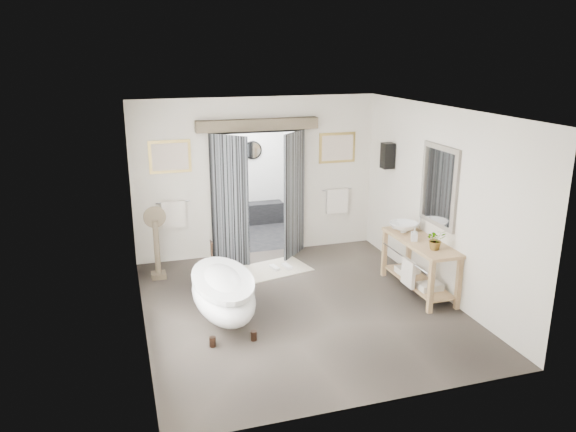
# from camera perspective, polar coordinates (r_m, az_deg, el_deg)

# --- Properties ---
(ground_plane) EXTENTS (5.00, 5.00, 0.00)m
(ground_plane) POSITION_cam_1_polar(r_m,az_deg,el_deg) (8.49, 1.21, -9.23)
(ground_plane) COLOR brown
(room_shell) EXTENTS (4.52, 5.02, 2.91)m
(room_shell) POSITION_cam_1_polar(r_m,az_deg,el_deg) (7.73, 1.36, 2.82)
(room_shell) COLOR beige
(room_shell) RESTS_ON ground_plane
(shower_room) EXTENTS (2.22, 2.01, 2.51)m
(shower_room) POSITION_cam_1_polar(r_m,az_deg,el_deg) (11.83, -4.87, 2.88)
(shower_room) COLOR black
(shower_room) RESTS_ON ground_plane
(back_wall_dressing) EXTENTS (3.82, 0.71, 2.52)m
(back_wall_dressing) POSITION_cam_1_polar(r_m,az_deg,el_deg) (10.09, -2.89, 4.37)
(back_wall_dressing) COLOR black
(back_wall_dressing) RESTS_ON ground_plane
(clawfoot_tub) EXTENTS (0.83, 1.86, 0.91)m
(clawfoot_tub) POSITION_cam_1_polar(r_m,az_deg,el_deg) (7.95, -6.63, -7.68)
(clawfoot_tub) COLOR #311F16
(clawfoot_tub) RESTS_ON ground_plane
(vanity) EXTENTS (0.57, 1.60, 0.85)m
(vanity) POSITION_cam_1_polar(r_m,az_deg,el_deg) (9.04, 13.11, -4.53)
(vanity) COLOR tan
(vanity) RESTS_ON ground_plane
(pedestal_mirror) EXTENTS (0.37, 0.24, 1.25)m
(pedestal_mirror) POSITION_cam_1_polar(r_m,az_deg,el_deg) (9.58, -13.19, -3.14)
(pedestal_mirror) COLOR brown
(pedestal_mirror) RESTS_ON ground_plane
(rug) EXTENTS (1.35, 1.05, 0.01)m
(rug) POSITION_cam_1_polar(r_m,az_deg,el_deg) (9.85, -1.49, -5.40)
(rug) COLOR beige
(rug) RESTS_ON ground_plane
(slippers) EXTENTS (0.38, 0.26, 0.05)m
(slippers) POSITION_cam_1_polar(r_m,az_deg,el_deg) (9.86, -0.74, -5.19)
(slippers) COLOR white
(slippers) RESTS_ON rug
(basin) EXTENTS (0.62, 0.62, 0.16)m
(basin) POSITION_cam_1_polar(r_m,az_deg,el_deg) (9.26, 11.68, -1.14)
(basin) COLOR white
(basin) RESTS_ON vanity
(plant) EXTENTS (0.32, 0.29, 0.31)m
(plant) POSITION_cam_1_polar(r_m,az_deg,el_deg) (8.56, 14.78, -2.31)
(plant) COLOR gray
(plant) RESTS_ON vanity
(soap_bottle_a) EXTENTS (0.12, 0.13, 0.21)m
(soap_bottle_a) POSITION_cam_1_polar(r_m,az_deg,el_deg) (8.87, 12.72, -1.84)
(soap_bottle_a) COLOR gray
(soap_bottle_a) RESTS_ON vanity
(soap_bottle_b) EXTENTS (0.17, 0.17, 0.17)m
(soap_bottle_b) POSITION_cam_1_polar(r_m,az_deg,el_deg) (9.40, 10.89, -0.82)
(soap_bottle_b) COLOR gray
(soap_bottle_b) RESTS_ON vanity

